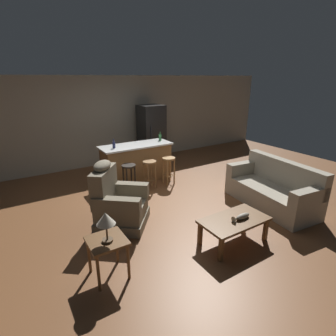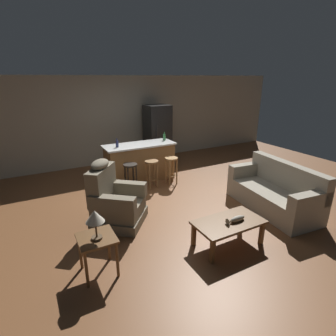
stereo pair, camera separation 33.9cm
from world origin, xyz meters
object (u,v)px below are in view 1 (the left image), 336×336
object	(u,v)px
fish_figurine	(241,217)
bar_stool_middle	(150,169)
bottle_tall_green	(160,137)
bottle_short_amber	(114,145)
refrigerator	(151,134)
table_lamp	(106,220)
bar_stool_left	(129,174)
recliner_near_lamp	(117,203)
bar_stool_right	(169,166)
couch	(273,190)
kitchen_island	(137,163)
coffee_table	(234,222)
end_table	(107,246)

from	to	relation	value
fish_figurine	bar_stool_middle	world-z (taller)	bar_stool_middle
bottle_tall_green	bottle_short_amber	distance (m)	1.34
refrigerator	bar_stool_middle	bearing A→B (deg)	-120.05
table_lamp	bar_stool_left	bearing A→B (deg)	60.24
recliner_near_lamp	bar_stool_right	distance (m)	2.15
couch	bottle_tall_green	size ratio (longest dim) A/B	8.89
refrigerator	bottle_short_amber	distance (m)	2.08
kitchen_island	coffee_table	bearing A→B (deg)	-87.84
bar_stool_right	bottle_tall_green	bearing A→B (deg)	75.70
bottle_short_amber	couch	bearing A→B (deg)	-49.43
couch	bar_stool_middle	world-z (taller)	couch
recliner_near_lamp	kitchen_island	size ratio (longest dim) A/B	0.67
refrigerator	kitchen_island	bearing A→B (deg)	-132.46
couch	bar_stool_left	size ratio (longest dim) A/B	2.91
recliner_near_lamp	refrigerator	world-z (taller)	refrigerator
couch	bar_stool_middle	xyz separation A→B (m)	(-1.74, 2.14, 0.13)
end_table	table_lamp	bearing A→B (deg)	-91.73
bar_stool_left	bar_stool_right	size ratio (longest dim) A/B	1.00
bar_stool_right	couch	bearing A→B (deg)	-60.70
couch	end_table	bearing A→B (deg)	9.14
recliner_near_lamp	kitchen_island	bearing A→B (deg)	94.26
coffee_table	bar_stool_left	distance (m)	2.74
bar_stool_right	refrigerator	distance (m)	1.95
table_lamp	bar_stool_right	bearing A→B (deg)	44.31
fish_figurine	couch	world-z (taller)	couch
end_table	couch	bearing A→B (deg)	2.85
coffee_table	kitchen_island	bearing A→B (deg)	92.16
end_table	table_lamp	world-z (taller)	table_lamp
kitchen_island	end_table	bearing A→B (deg)	-121.98
recliner_near_lamp	bottle_tall_green	bearing A→B (deg)	82.27
bar_stool_left	couch	bearing A→B (deg)	-43.34
bar_stool_left	bar_stool_right	distance (m)	1.07
bottle_short_amber	fish_figurine	bearing A→B (deg)	-76.73
kitchen_island	bar_stool_left	xyz separation A→B (m)	(-0.49, -0.63, -0.01)
recliner_near_lamp	bar_stool_left	xyz separation A→B (m)	(0.75, 1.16, 0.05)
recliner_near_lamp	end_table	distance (m)	1.31
table_lamp	bottle_short_amber	bearing A→B (deg)	66.97
coffee_table	kitchen_island	world-z (taller)	kitchen_island
coffee_table	table_lamp	size ratio (longest dim) A/B	2.68
bar_stool_middle	refrigerator	bearing A→B (deg)	59.95
end_table	bar_stool_left	world-z (taller)	bar_stool_left
end_table	table_lamp	size ratio (longest dim) A/B	1.37
couch	bar_stool_middle	distance (m)	2.76
couch	table_lamp	distance (m)	3.67
bar_stool_middle	bottle_tall_green	distance (m)	1.16
fish_figurine	bar_stool_right	bearing A→B (deg)	82.28
coffee_table	bottle_short_amber	world-z (taller)	bottle_short_amber
bar_stool_middle	coffee_table	bearing A→B (deg)	-88.18
coffee_table	bottle_tall_green	xyz separation A→B (m)	(0.63, 3.38, 0.67)
bar_stool_middle	kitchen_island	bearing A→B (deg)	93.58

